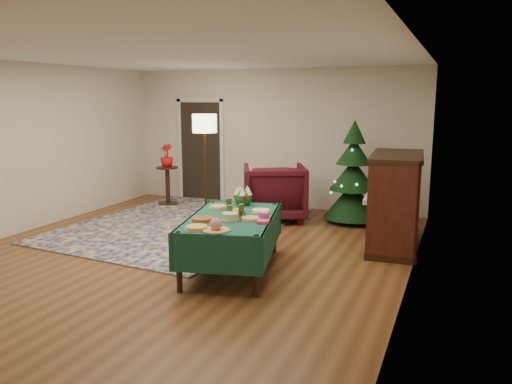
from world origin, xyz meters
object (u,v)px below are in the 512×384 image
at_px(gift_box, 264,216).
at_px(side_table, 168,186).
at_px(buffet_table, 232,227).
at_px(potted_plant, 167,161).
at_px(christmas_tree, 353,177).
at_px(floor_lamp, 205,130).
at_px(armchair, 275,189).
at_px(piano, 395,202).

height_order(gift_box, side_table, gift_box).
bearing_deg(buffet_table, potted_plant, 133.25).
relative_size(potted_plant, christmas_tree, 0.26).
relative_size(buffet_table, floor_lamp, 1.07).
bearing_deg(armchair, potted_plant, -33.26).
distance_m(buffet_table, armchair, 2.74).
distance_m(floor_lamp, piano, 3.76).
bearing_deg(floor_lamp, piano, -14.02).
height_order(gift_box, floor_lamp, floor_lamp).
height_order(floor_lamp, potted_plant, floor_lamp).
relative_size(gift_box, piano, 0.07).
bearing_deg(armchair, floor_lamp, -24.27).
xyz_separation_m(buffet_table, potted_plant, (-2.87, 3.05, 0.35)).
relative_size(buffet_table, gift_box, 17.80).
xyz_separation_m(floor_lamp, potted_plant, (-1.07, 0.37, -0.66)).
bearing_deg(side_table, potted_plant, 180.00).
bearing_deg(side_table, gift_box, -42.82).
bearing_deg(floor_lamp, side_table, 160.95).
height_order(buffet_table, gift_box, gift_box).
relative_size(side_table, christmas_tree, 0.43).
distance_m(gift_box, potted_plant, 4.50).
height_order(armchair, christmas_tree, christmas_tree).
bearing_deg(floor_lamp, buffet_table, -56.12).
height_order(gift_box, potted_plant, potted_plant).
distance_m(buffet_table, piano, 2.51).
relative_size(armchair, piano, 0.67).
bearing_deg(floor_lamp, gift_box, -50.32).
xyz_separation_m(buffet_table, floor_lamp, (-1.80, 2.68, 1.01)).
bearing_deg(piano, gift_box, -126.03).
height_order(side_table, potted_plant, potted_plant).
bearing_deg(armchair, piano, 132.40).
bearing_deg(gift_box, armchair, 107.73).
bearing_deg(christmas_tree, floor_lamp, -172.53).
xyz_separation_m(armchair, side_table, (-2.44, 0.35, -0.17)).
relative_size(armchair, side_table, 1.41).
xyz_separation_m(gift_box, potted_plant, (-3.30, 3.06, 0.16)).
bearing_deg(buffet_table, floor_lamp, 123.88).
bearing_deg(piano, floor_lamp, 165.98).
relative_size(floor_lamp, piano, 1.14).
height_order(buffet_table, potted_plant, potted_plant).
xyz_separation_m(buffet_table, piano, (1.74, 1.80, 0.11)).
relative_size(gift_box, christmas_tree, 0.06).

